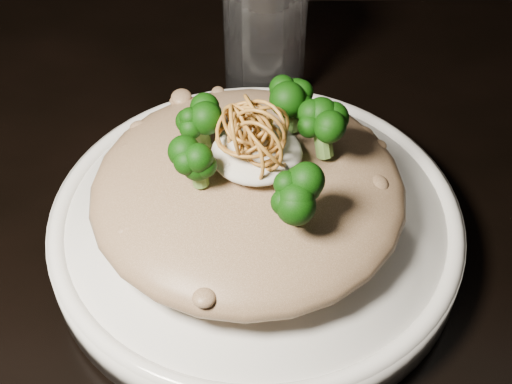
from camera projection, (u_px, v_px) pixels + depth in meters
table at (218, 350)px, 0.58m from camera, size 1.10×0.80×0.75m
plate at (256, 228)px, 0.54m from camera, size 0.31×0.31×0.03m
risotto at (248, 189)px, 0.51m from camera, size 0.23×0.23×0.05m
broccoli at (260, 142)px, 0.48m from camera, size 0.13×0.13×0.05m
cheese at (257, 153)px, 0.49m from camera, size 0.06×0.06×0.02m
shallots at (254, 127)px, 0.47m from camera, size 0.06×0.06×0.04m
drinking_glass at (265, 29)px, 0.64m from camera, size 0.10×0.10×0.13m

